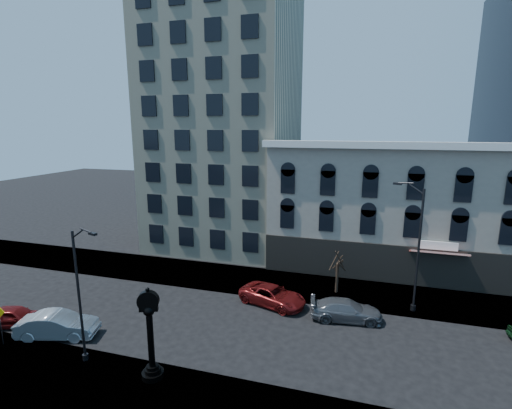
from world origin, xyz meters
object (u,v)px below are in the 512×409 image
(street_clock, at_px, (151,338))
(car_near_b, at_px, (58,325))
(car_near_a, at_px, (14,316))
(street_lamp_near, at_px, (81,261))

(street_clock, xyz_separation_m, car_near_b, (-8.32, 1.96, -1.69))
(street_clock, relative_size, car_near_a, 1.27)
(car_near_a, bearing_deg, street_clock, -117.81)
(car_near_a, xyz_separation_m, car_near_b, (4.02, -0.27, 0.12))
(street_clock, height_order, car_near_a, street_clock)
(street_lamp_near, distance_m, car_near_b, 7.31)
(street_clock, height_order, car_near_b, street_clock)
(street_clock, relative_size, car_near_b, 1.05)
(street_lamp_near, distance_m, car_near_a, 10.30)
(street_clock, bearing_deg, car_near_b, 146.24)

